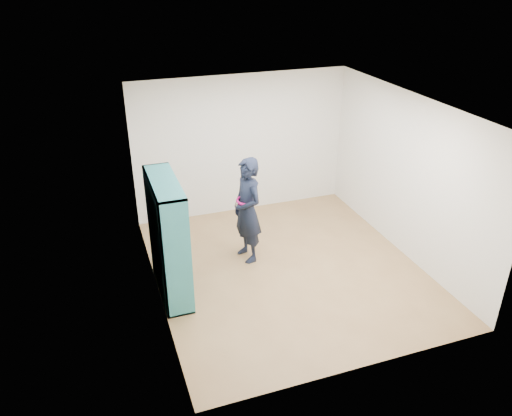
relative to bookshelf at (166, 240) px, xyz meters
name	(u,v)px	position (x,y,z in m)	size (l,w,h in m)	color
floor	(287,269)	(1.83, -0.05, -0.85)	(4.50, 4.50, 0.00)	olive
ceiling	(292,106)	(1.83, -0.05, 1.75)	(4.50, 4.50, 0.00)	white
wall_left	(152,215)	(-0.17, -0.05, 0.45)	(0.02, 4.50, 2.60)	silver
wall_right	(407,176)	(3.83, -0.05, 0.45)	(0.02, 4.50, 2.60)	silver
wall_back	(242,145)	(1.83, 2.20, 0.45)	(4.00, 0.02, 2.60)	silver
wall_front	(370,277)	(1.83, -2.30, 0.45)	(4.00, 0.02, 2.60)	silver
bookshelf	(166,240)	(0.00, 0.00, 0.00)	(0.38, 1.31, 1.74)	teal
person	(247,210)	(1.36, 0.48, 0.01)	(0.52, 0.69, 1.72)	black
smartphone	(237,204)	(1.21, 0.53, 0.12)	(0.03, 0.09, 0.12)	silver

